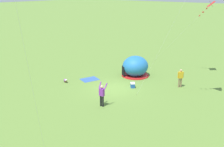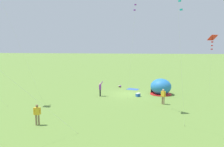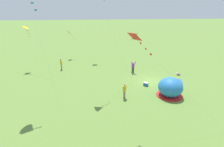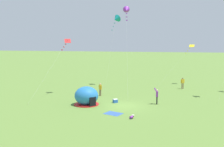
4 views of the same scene
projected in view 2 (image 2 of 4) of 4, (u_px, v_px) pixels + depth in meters
ground_plane at (128, 94)px, 29.13m from camera, size 300.00×300.00×0.00m
popup_tent at (161, 87)px, 28.93m from camera, size 2.81×2.81×2.10m
picnic_blanket at (133, 89)px, 32.40m from camera, size 2.04×1.80×0.01m
cooler_box at (138, 95)px, 27.72m from camera, size 0.64×0.63×0.44m
toddler_crawling at (120, 86)px, 33.87m from camera, size 0.42×0.54×0.32m
person_near_tent at (163, 96)px, 23.97m from camera, size 0.48×0.42×1.72m
person_flying_kite at (100, 88)px, 27.85m from camera, size 0.49×0.68×1.89m
person_far_back at (37, 114)px, 17.66m from camera, size 0.56×0.36×1.72m
kite_red at (212, 41)px, 22.41m from camera, size 2.64×7.50×7.52m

